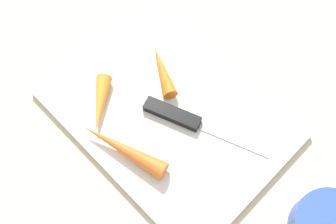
# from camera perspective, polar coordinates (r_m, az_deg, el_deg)

# --- Properties ---
(ground_plane) EXTENTS (1.40, 1.40, 0.00)m
(ground_plane) POSITION_cam_1_polar(r_m,az_deg,el_deg) (0.61, 0.00, -0.50)
(ground_plane) COLOR #C6B793
(cutting_board) EXTENTS (0.36, 0.26, 0.01)m
(cutting_board) POSITION_cam_1_polar(r_m,az_deg,el_deg) (0.61, 0.00, -0.25)
(cutting_board) COLOR silver
(cutting_board) RESTS_ON ground_plane
(knife) EXTENTS (0.19, 0.09, 0.01)m
(knife) POSITION_cam_1_polar(r_m,az_deg,el_deg) (0.60, 2.11, -0.48)
(knife) COLOR #B7B7BC
(knife) RESTS_ON cutting_board
(carrot_shortest) EXTENTS (0.08, 0.09, 0.03)m
(carrot_shortest) POSITION_cam_1_polar(r_m,az_deg,el_deg) (0.60, -9.90, 1.17)
(carrot_shortest) COLOR orange
(carrot_shortest) RESTS_ON cutting_board
(carrot_medium) EXTENTS (0.10, 0.07, 0.02)m
(carrot_medium) POSITION_cam_1_polar(r_m,az_deg,el_deg) (0.63, -0.85, 6.20)
(carrot_medium) COLOR orange
(carrot_medium) RESTS_ON cutting_board
(carrot_longest) EXTENTS (0.14, 0.06, 0.03)m
(carrot_longest) POSITION_cam_1_polar(r_m,az_deg,el_deg) (0.57, -6.41, -5.60)
(carrot_longest) COLOR orange
(carrot_longest) RESTS_ON cutting_board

